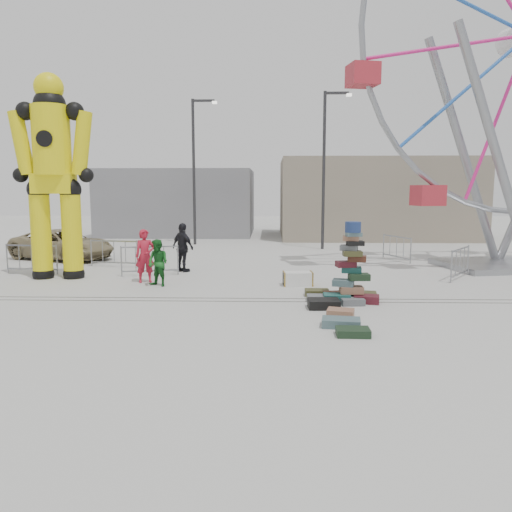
{
  "coord_description": "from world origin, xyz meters",
  "views": [
    {
      "loc": [
        0.26,
        -13.0,
        3.12
      ],
      "look_at": [
        -0.16,
        1.61,
        1.15
      ],
      "focal_mm": 35.0,
      "sensor_mm": 36.0,
      "label": 1
    }
  ],
  "objects_px": {
    "crash_test_dummy": "(53,169)",
    "pedestrian_black": "(183,248)",
    "lamp_post_right": "(326,162)",
    "barricade_dummy_b": "(114,253)",
    "pedestrian_red": "(145,256)",
    "barricade_dummy_c": "(150,261)",
    "lamp_post_left": "(195,164)",
    "pedestrian_green": "(158,263)",
    "steamer_trunk": "(298,279)",
    "barricade_wheel_back": "(397,248)",
    "barricade_dummy_a": "(32,259)",
    "suitcase_tower": "(351,279)",
    "parked_suv": "(62,244)",
    "barricade_wheel_front": "(460,263)"
  },
  "relations": [
    {
      "from": "crash_test_dummy",
      "to": "pedestrian_red",
      "type": "bearing_deg",
      "value": -15.34
    },
    {
      "from": "crash_test_dummy",
      "to": "barricade_dummy_a",
      "type": "relative_size",
      "value": 3.6
    },
    {
      "from": "barricade_dummy_a",
      "to": "lamp_post_left",
      "type": "bearing_deg",
      "value": 72.28
    },
    {
      "from": "crash_test_dummy",
      "to": "pedestrian_green",
      "type": "distance_m",
      "value": 5.09
    },
    {
      "from": "crash_test_dummy",
      "to": "barricade_dummy_a",
      "type": "distance_m",
      "value": 3.63
    },
    {
      "from": "barricade_wheel_front",
      "to": "barricade_wheel_back",
      "type": "bearing_deg",
      "value": 49.59
    },
    {
      "from": "lamp_post_left",
      "to": "pedestrian_green",
      "type": "height_order",
      "value": "lamp_post_left"
    },
    {
      "from": "barricade_dummy_a",
      "to": "pedestrian_green",
      "type": "relative_size",
      "value": 1.32
    },
    {
      "from": "steamer_trunk",
      "to": "pedestrian_green",
      "type": "height_order",
      "value": "pedestrian_green"
    },
    {
      "from": "lamp_post_right",
      "to": "barricade_dummy_a",
      "type": "height_order",
      "value": "lamp_post_right"
    },
    {
      "from": "lamp_post_left",
      "to": "steamer_trunk",
      "type": "relative_size",
      "value": 8.5
    },
    {
      "from": "barricade_dummy_b",
      "to": "pedestrian_green",
      "type": "bearing_deg",
      "value": -46.03
    },
    {
      "from": "lamp_post_right",
      "to": "steamer_trunk",
      "type": "distance_m",
      "value": 11.04
    },
    {
      "from": "steamer_trunk",
      "to": "barricade_wheel_back",
      "type": "bearing_deg",
      "value": 46.95
    },
    {
      "from": "barricade_dummy_a",
      "to": "barricade_dummy_c",
      "type": "xyz_separation_m",
      "value": [
        4.47,
        -0.29,
        0.0
      ]
    },
    {
      "from": "lamp_post_right",
      "to": "barricade_dummy_b",
      "type": "height_order",
      "value": "lamp_post_right"
    },
    {
      "from": "pedestrian_red",
      "to": "barricade_dummy_a",
      "type": "bearing_deg",
      "value": 139.79
    },
    {
      "from": "lamp_post_right",
      "to": "barricade_dummy_c",
      "type": "xyz_separation_m",
      "value": [
        -7.18,
        -8.29,
        -3.93
      ]
    },
    {
      "from": "barricade_dummy_a",
      "to": "parked_suv",
      "type": "height_order",
      "value": "parked_suv"
    },
    {
      "from": "crash_test_dummy",
      "to": "pedestrian_red",
      "type": "distance_m",
      "value": 4.43
    },
    {
      "from": "pedestrian_green",
      "to": "lamp_post_right",
      "type": "bearing_deg",
      "value": 86.95
    },
    {
      "from": "lamp_post_right",
      "to": "pedestrian_black",
      "type": "xyz_separation_m",
      "value": [
        -6.13,
        -7.41,
        -3.56
      ]
    },
    {
      "from": "barricade_dummy_b",
      "to": "barricade_dummy_a",
      "type": "bearing_deg",
      "value": -136.76
    },
    {
      "from": "crash_test_dummy",
      "to": "barricade_dummy_c",
      "type": "relative_size",
      "value": 3.6
    },
    {
      "from": "suitcase_tower",
      "to": "lamp_post_left",
      "type": "bearing_deg",
      "value": 118.3
    },
    {
      "from": "barricade_dummy_b",
      "to": "pedestrian_black",
      "type": "distance_m",
      "value": 3.19
    },
    {
      "from": "lamp_post_left",
      "to": "steamer_trunk",
      "type": "bearing_deg",
      "value": -67.09
    },
    {
      "from": "barricade_dummy_b",
      "to": "parked_suv",
      "type": "bearing_deg",
      "value": 154.13
    },
    {
      "from": "barricade_wheel_back",
      "to": "pedestrian_green",
      "type": "height_order",
      "value": "pedestrian_green"
    },
    {
      "from": "barricade_wheel_front",
      "to": "pedestrian_green",
      "type": "height_order",
      "value": "pedestrian_green"
    },
    {
      "from": "crash_test_dummy",
      "to": "pedestrian_black",
      "type": "xyz_separation_m",
      "value": [
        4.16,
        1.47,
        -2.87
      ]
    },
    {
      "from": "barricade_wheel_back",
      "to": "pedestrian_green",
      "type": "distance_m",
      "value": 10.99
    },
    {
      "from": "barricade_dummy_c",
      "to": "barricade_wheel_front",
      "type": "relative_size",
      "value": 1.0
    },
    {
      "from": "lamp_post_right",
      "to": "barricade_wheel_front",
      "type": "bearing_deg",
      "value": -66.2
    },
    {
      "from": "crash_test_dummy",
      "to": "barricade_dummy_c",
      "type": "height_order",
      "value": "crash_test_dummy"
    },
    {
      "from": "suitcase_tower",
      "to": "pedestrian_black",
      "type": "xyz_separation_m",
      "value": [
        -5.55,
        4.85,
        0.3
      ]
    },
    {
      "from": "suitcase_tower",
      "to": "barricade_dummy_b",
      "type": "xyz_separation_m",
      "value": [
        -8.53,
        5.94,
        -0.07
      ]
    },
    {
      "from": "crash_test_dummy",
      "to": "pedestrian_black",
      "type": "height_order",
      "value": "crash_test_dummy"
    },
    {
      "from": "barricade_wheel_front",
      "to": "pedestrian_green",
      "type": "distance_m",
      "value": 10.37
    },
    {
      "from": "barricade_dummy_c",
      "to": "pedestrian_red",
      "type": "relative_size",
      "value": 1.12
    },
    {
      "from": "barricade_wheel_back",
      "to": "pedestrian_green",
      "type": "xyz_separation_m",
      "value": [
        -9.15,
        -6.09,
        0.21
      ]
    },
    {
      "from": "steamer_trunk",
      "to": "barricade_dummy_a",
      "type": "bearing_deg",
      "value": 163.84
    },
    {
      "from": "crash_test_dummy",
      "to": "pedestrian_red",
      "type": "height_order",
      "value": "crash_test_dummy"
    },
    {
      "from": "suitcase_tower",
      "to": "barricade_wheel_back",
      "type": "relative_size",
      "value": 1.11
    },
    {
      "from": "barricade_dummy_a",
      "to": "pedestrian_red",
      "type": "relative_size",
      "value": 1.12
    },
    {
      "from": "lamp_post_right",
      "to": "lamp_post_left",
      "type": "distance_m",
      "value": 7.28
    },
    {
      "from": "barricade_dummy_a",
      "to": "steamer_trunk",
      "type": "bearing_deg",
      "value": -4.41
    },
    {
      "from": "steamer_trunk",
      "to": "barricade_dummy_a",
      "type": "relative_size",
      "value": 0.47
    },
    {
      "from": "barricade_dummy_a",
      "to": "barricade_wheel_back",
      "type": "relative_size",
      "value": 1.0
    },
    {
      "from": "lamp_post_right",
      "to": "pedestrian_red",
      "type": "relative_size",
      "value": 4.47
    }
  ]
}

